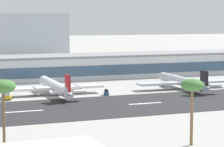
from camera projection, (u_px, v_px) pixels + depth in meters
ground_plane at (145, 104)px, 168.29m from camera, size 1400.00×1400.00×0.00m
runway_strip at (144, 104)px, 169.02m from camera, size 800.00×40.50×0.08m
runway_centreline_dash_3 at (24, 111)px, 154.59m from camera, size 12.00×1.20×0.01m
runway_centreline_dash_4 at (145, 103)px, 169.21m from camera, size 12.00×1.20×0.01m
terminal_building at (84, 66)px, 243.43m from camera, size 197.83×26.18×11.48m
airliner_red_tail_gate_1 at (56, 87)px, 188.21m from camera, size 36.96×45.40×9.48m
airliner_black_tail_gate_2 at (184, 82)px, 204.17m from camera, size 40.00×44.23×9.23m
service_box_truck_0 at (8, 94)px, 178.02m from camera, size 4.03×6.44×3.25m
service_baggage_tug_1 at (106, 92)px, 188.22m from camera, size 2.56×3.51×2.20m
palm_tree_0 at (3, 88)px, 113.29m from camera, size 5.83×5.83×14.97m
palm_tree_2 at (192, 87)px, 111.93m from camera, size 5.21×5.21×15.27m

